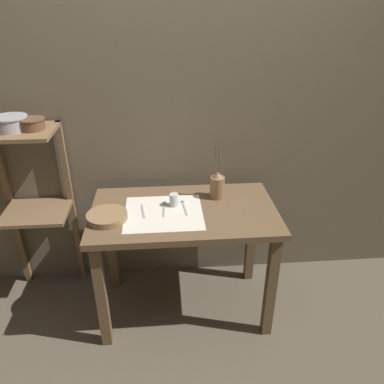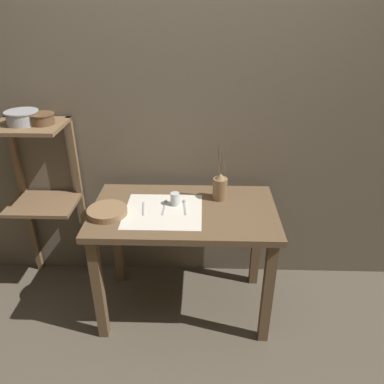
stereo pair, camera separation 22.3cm
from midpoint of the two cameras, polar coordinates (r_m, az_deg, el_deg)
ground_plane at (r=2.77m, az=-3.48°, el=-16.98°), size 12.00×12.00×0.00m
stone_wall_back at (r=2.53m, az=-4.55°, el=10.43°), size 7.00×0.06×2.40m
wooden_table at (r=2.35m, az=-3.93°, el=-5.39°), size 1.14×0.66×0.79m
wooden_shelf_unit at (r=2.67m, az=-25.57°, el=0.81°), size 0.45×0.35×1.25m
linen_cloth at (r=2.27m, az=-7.17°, el=-3.26°), size 0.47×0.42×0.00m
pitcher_with_flowers at (r=2.38m, az=1.21°, el=0.92°), size 0.09×0.09×0.40m
wooden_bowl at (r=2.26m, az=-15.61°, el=-3.70°), size 0.24×0.24×0.04m
glass_tumbler_near at (r=2.31m, az=-5.52°, el=-1.28°), size 0.06×0.06×0.08m
knife_center at (r=2.29m, az=-10.24°, el=-2.99°), size 0.03×0.16×0.00m
spoon_inner at (r=2.33m, az=-7.00°, el=-2.16°), size 0.02×0.17×0.02m
spoon_outer at (r=2.34m, az=-4.04°, el=-1.93°), size 0.03×0.17×0.02m
metal_pot_large at (r=2.49m, az=-28.34°, el=9.24°), size 0.20×0.20×0.08m
metal_pot_small at (r=2.45m, az=-25.68°, el=9.35°), size 0.15×0.15×0.07m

